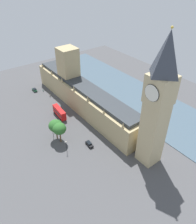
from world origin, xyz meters
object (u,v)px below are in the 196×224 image
at_px(parliament_building, 82,93).
at_px(pedestrian_midblock, 43,90).
at_px(double_decker_bus_kerbside, 59,112).
at_px(car_dark_green_corner, 35,90).
at_px(plane_tree_leading, 59,129).
at_px(clock_tower, 158,103).
at_px(plane_tree_by_river_gate, 56,126).
at_px(pedestrian_under_trees, 50,96).
at_px(street_lamp_opposite_hall, 52,129).
at_px(street_lamp_trailing, 66,144).
at_px(car_black_near_tower, 89,144).

height_order(parliament_building, pedestrian_midblock, parliament_building).
height_order(parliament_building, double_decker_bus_kerbside, parliament_building).
bearing_deg(car_dark_green_corner, plane_tree_leading, -98.56).
relative_size(clock_tower, plane_tree_by_river_gate, 5.22).
bearing_deg(car_dark_green_corner, pedestrian_under_trees, -67.32).
bearing_deg(double_decker_bus_kerbside, clock_tower, -69.89).
distance_m(plane_tree_by_river_gate, street_lamp_opposite_hall, 3.08).
bearing_deg(pedestrian_under_trees, double_decker_bus_kerbside, 130.13).
xyz_separation_m(parliament_building, street_lamp_trailing, (24.31, 25.19, -3.80)).
height_order(car_dark_green_corner, plane_tree_leading, plane_tree_leading).
bearing_deg(plane_tree_leading, street_lamp_opposite_hall, -75.19).
distance_m(plane_tree_leading, street_lamp_trailing, 7.62).
distance_m(clock_tower, car_dark_green_corner, 83.93).
relative_size(pedestrian_midblock, street_lamp_trailing, 0.26).
distance_m(pedestrian_midblock, street_lamp_opposite_hall, 43.76).
bearing_deg(car_black_near_tower, clock_tower, 129.34).
bearing_deg(plane_tree_leading, car_black_near_tower, 132.06).
relative_size(parliament_building, car_black_near_tower, 17.81).
bearing_deg(pedestrian_midblock, clock_tower, -5.47).
distance_m(parliament_building, street_lamp_opposite_hall, 28.31).
bearing_deg(street_lamp_trailing, double_decker_bus_kerbside, -112.22).
bearing_deg(plane_tree_by_river_gate, street_lamp_opposite_hall, -60.37).
height_order(car_dark_green_corner, car_black_near_tower, same).
distance_m(street_lamp_opposite_hall, street_lamp_trailing, 11.50).
relative_size(parliament_building, double_decker_bus_kerbside, 7.50).
xyz_separation_m(double_decker_bus_kerbside, street_lamp_opposite_hall, (9.95, 12.22, 2.20)).
bearing_deg(street_lamp_trailing, plane_tree_leading, -97.93).
distance_m(double_decker_bus_kerbside, pedestrian_midblock, 29.31).
xyz_separation_m(plane_tree_leading, street_lamp_trailing, (0.95, 6.85, -3.22)).
bearing_deg(parliament_building, clock_tower, 89.35).
bearing_deg(parliament_building, double_decker_bus_kerbside, 5.83).
distance_m(clock_tower, pedestrian_under_trees, 72.45).
bearing_deg(plane_tree_by_river_gate, clock_tower, 125.27).
bearing_deg(plane_tree_by_river_gate, pedestrian_midblock, -107.29).
xyz_separation_m(parliament_building, plane_tree_by_river_gate, (23.58, 15.47, -0.70)).
relative_size(pedestrian_midblock, street_lamp_opposite_hall, 0.21).
relative_size(car_dark_green_corner, double_decker_bus_kerbside, 0.41).
bearing_deg(car_dark_green_corner, pedestrian_midblock, -37.99).
height_order(pedestrian_under_trees, street_lamp_trailing, street_lamp_trailing).
height_order(double_decker_bus_kerbside, plane_tree_by_river_gate, plane_tree_by_river_gate).
relative_size(plane_tree_leading, street_lamp_trailing, 1.71).
bearing_deg(plane_tree_leading, parliament_building, -141.86).
height_order(pedestrian_midblock, plane_tree_leading, plane_tree_leading).
height_order(clock_tower, double_decker_bus_kerbside, clock_tower).
bearing_deg(parliament_building, street_lamp_trailing, 46.01).
relative_size(parliament_building, clock_tower, 1.56).
relative_size(street_lamp_opposite_hall, street_lamp_trailing, 1.22).
bearing_deg(pedestrian_under_trees, plane_tree_by_river_gate, 121.61).
relative_size(parliament_building, street_lamp_opposite_hall, 11.33).
distance_m(plane_tree_leading, street_lamp_opposite_hall, 5.37).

